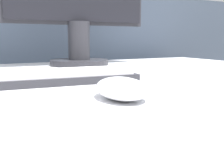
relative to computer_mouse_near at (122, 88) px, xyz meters
name	(u,v)px	position (x,y,z in m)	size (l,w,h in m)	color
partition_panel	(29,108)	(-0.01, 0.85, -0.23)	(5.00, 0.03, 1.07)	#333D4C
computer_mouse_near	(122,88)	(0.00, 0.00, 0.00)	(0.08, 0.11, 0.03)	white
keyboard	(51,77)	(-0.06, 0.22, -0.01)	(0.37, 0.16, 0.02)	#28282D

